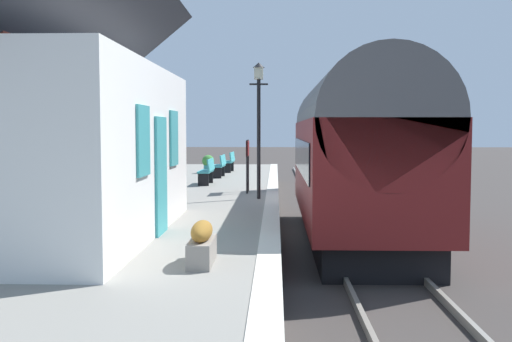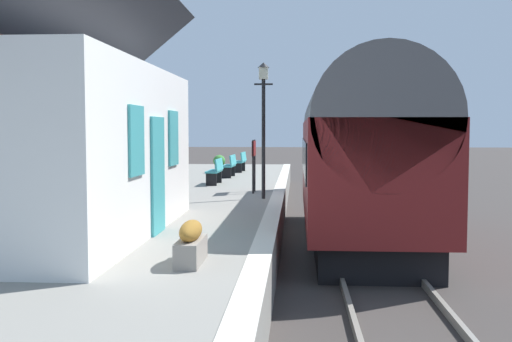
% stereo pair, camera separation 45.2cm
% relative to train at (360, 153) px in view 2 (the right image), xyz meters
% --- Properties ---
extents(ground_plane, '(160.00, 160.00, 0.00)m').
position_rel_train_xyz_m(ground_plane, '(1.58, 0.90, -2.22)').
color(ground_plane, '#383330').
extents(platform, '(32.00, 6.38, 0.92)m').
position_rel_train_xyz_m(platform, '(1.58, 5.09, -1.76)').
color(platform, gray).
rests_on(platform, ground).
extents(platform_edge_coping, '(32.00, 0.36, 0.02)m').
position_rel_train_xyz_m(platform_edge_coping, '(1.58, 2.08, -1.29)').
color(platform_edge_coping, beige).
rests_on(platform_edge_coping, platform).
extents(rail_near, '(52.00, 0.08, 0.14)m').
position_rel_train_xyz_m(rail_near, '(1.58, -0.72, -2.15)').
color(rail_near, gray).
rests_on(rail_near, ground).
extents(rail_far, '(52.00, 0.08, 0.14)m').
position_rel_train_xyz_m(rail_far, '(1.58, 0.72, -2.15)').
color(rail_far, gray).
rests_on(rail_far, ground).
extents(train, '(9.11, 2.73, 4.32)m').
position_rel_train_xyz_m(train, '(0.00, 0.00, 0.00)').
color(train, black).
rests_on(train, ground).
extents(station_building, '(7.30, 3.80, 5.88)m').
position_rel_train_xyz_m(station_building, '(-4.36, 5.83, 0.34)').
color(station_building, white).
rests_on(station_building, platform).
extents(bench_by_lamp, '(1.41, 0.46, 0.88)m').
position_rel_train_xyz_m(bench_by_lamp, '(5.59, 4.32, -0.82)').
color(bench_by_lamp, teal).
rests_on(bench_by_lamp, platform).
extents(bench_near_building, '(1.42, 0.49, 0.88)m').
position_rel_train_xyz_m(bench_near_building, '(11.66, 4.02, -0.82)').
color(bench_near_building, teal).
rests_on(bench_near_building, platform).
extents(bench_platform_end, '(1.41, 0.48, 0.88)m').
position_rel_train_xyz_m(bench_platform_end, '(8.71, 4.17, -0.82)').
color(bench_platform_end, teal).
rests_on(bench_platform_end, platform).
extents(planter_corner_building, '(0.98, 0.32, 0.61)m').
position_rel_train_xyz_m(planter_corner_building, '(-6.56, 3.01, -1.01)').
color(planter_corner_building, gray).
rests_on(planter_corner_building, platform).
extents(planter_edge_far, '(0.57, 0.57, 0.91)m').
position_rel_train_xyz_m(planter_edge_far, '(11.76, 7.14, -0.80)').
color(planter_edge_far, '#9E5138').
rests_on(planter_edge_far, platform).
extents(planter_under_sign, '(0.52, 0.52, 0.81)m').
position_rel_train_xyz_m(planter_under_sign, '(10.94, 4.89, -0.87)').
color(planter_under_sign, teal).
rests_on(planter_under_sign, platform).
extents(lamp_post_platform, '(0.32, 0.50, 3.67)m').
position_rel_train_xyz_m(lamp_post_platform, '(1.44, 2.44, 1.26)').
color(lamp_post_platform, black).
rests_on(lamp_post_platform, platform).
extents(station_sign_board, '(0.96, 0.06, 1.57)m').
position_rel_train_xyz_m(station_sign_board, '(3.01, 2.82, -0.11)').
color(station_sign_board, black).
rests_on(station_sign_board, platform).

